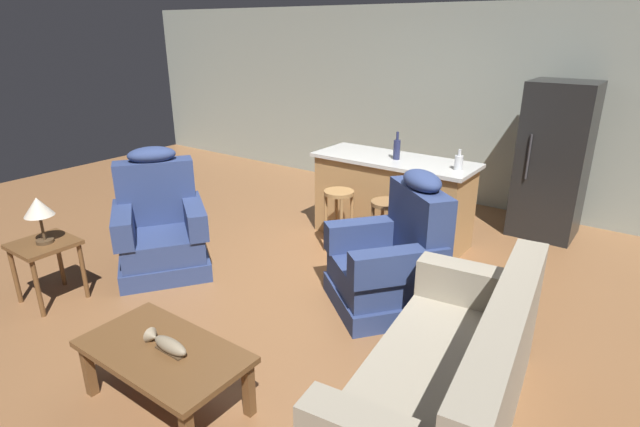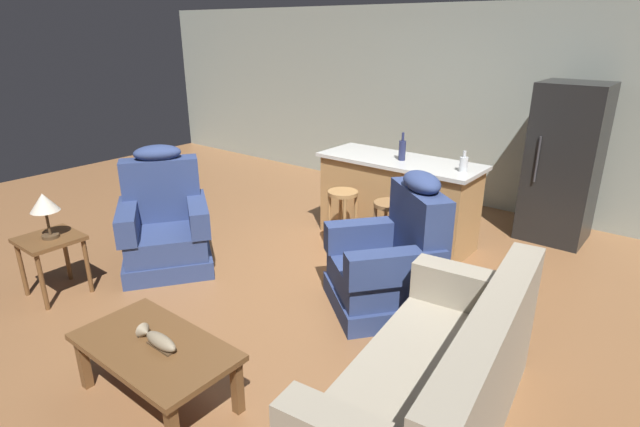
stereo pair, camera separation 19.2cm
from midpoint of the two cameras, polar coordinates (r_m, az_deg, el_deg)
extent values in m
plane|color=brown|center=(4.82, 1.50, -7.94)|extent=(12.00, 12.00, 0.00)
cube|color=#939E93|center=(7.07, 17.42, 11.49)|extent=(12.00, 0.05, 2.60)
cube|color=brown|center=(3.40, -16.86, -14.42)|extent=(1.10, 0.60, 0.04)
cube|color=brown|center=(3.79, -24.04, -15.34)|extent=(0.06, 0.06, 0.38)
cube|color=brown|center=(3.97, -17.87, -12.66)|extent=(0.06, 0.06, 0.38)
cube|color=brown|center=(3.33, -7.72, -19.04)|extent=(0.06, 0.06, 0.38)
cube|color=#4C3823|center=(3.34, -16.05, -14.44)|extent=(0.22, 0.07, 0.01)
ellipsoid|color=gray|center=(3.32, -16.11, -13.89)|extent=(0.28, 0.09, 0.09)
cone|color=gray|center=(3.44, -17.82, -12.76)|extent=(0.06, 0.10, 0.10)
cube|color=#9E937F|center=(3.32, 13.51, -21.57)|extent=(1.06, 1.99, 0.20)
cube|color=#9E937F|center=(3.19, 13.83, -18.76)|extent=(1.06, 1.99, 0.22)
cube|color=#9E937F|center=(2.92, 20.60, -14.64)|extent=(0.43, 1.91, 0.52)
cube|color=#9E937F|center=(3.75, 18.36, -8.25)|extent=(0.86, 0.30, 0.28)
cube|color=navy|center=(5.29, -15.93, -4.99)|extent=(1.17, 1.17, 0.18)
cube|color=navy|center=(5.21, -16.15, -2.90)|extent=(1.09, 1.08, 0.24)
cube|color=navy|center=(5.34, -16.69, 2.68)|extent=(0.63, 0.76, 0.64)
ellipsoid|color=navy|center=(5.24, -17.11, 6.63)|extent=(0.48, 0.53, 0.16)
cube|color=navy|center=(5.10, -12.73, -0.03)|extent=(0.76, 0.60, 0.26)
cube|color=navy|center=(5.11, -20.10, -0.77)|extent=(0.76, 0.60, 0.26)
cube|color=navy|center=(4.45, 8.25, -9.49)|extent=(1.18, 1.18, 0.18)
cube|color=navy|center=(4.35, 8.39, -7.09)|extent=(1.09, 1.10, 0.24)
cube|color=navy|center=(4.28, 12.46, -1.35)|extent=(0.74, 0.66, 0.64)
ellipsoid|color=navy|center=(4.15, 12.85, 3.52)|extent=(0.53, 0.49, 0.16)
cube|color=navy|center=(3.95, 10.00, -6.05)|extent=(0.64, 0.74, 0.26)
cube|color=navy|center=(4.51, 6.84, -2.42)|extent=(0.64, 0.74, 0.26)
cube|color=brown|center=(4.97, -27.59, -2.62)|extent=(0.48, 0.48, 0.04)
cylinder|color=brown|center=(5.19, -30.01, -5.54)|extent=(0.04, 0.04, 0.52)
cylinder|color=brown|center=(4.84, -28.17, -6.98)|extent=(0.04, 0.04, 0.52)
cylinder|color=brown|center=(5.32, -26.09, -4.22)|extent=(0.04, 0.04, 0.52)
cylinder|color=brown|center=(4.98, -24.03, -5.51)|extent=(0.04, 0.04, 0.52)
cylinder|color=#4C3823|center=(4.94, -27.45, -2.32)|extent=(0.14, 0.14, 0.03)
cylinder|color=#4C3823|center=(4.90, -27.68, -0.97)|extent=(0.02, 0.02, 0.22)
cone|color=beige|center=(4.84, -28.05, 1.13)|extent=(0.24, 0.24, 0.16)
cube|color=#AD7F4C|center=(5.69, 9.79, 1.31)|extent=(1.71, 0.63, 0.91)
cube|color=silver|center=(5.55, 10.08, 5.94)|extent=(1.80, 0.70, 0.04)
cylinder|color=#A87A47|center=(5.26, 3.67, 2.35)|extent=(0.32, 0.32, 0.04)
torus|color=#A87A47|center=(5.42, 3.57, -2.08)|extent=(0.23, 0.23, 0.02)
cylinder|color=#A87A47|center=(5.36, 2.10, -1.16)|extent=(0.04, 0.04, 0.64)
cylinder|color=#A87A47|center=(5.25, 3.85, -1.66)|extent=(0.04, 0.04, 0.64)
cylinder|color=#A87A47|center=(5.51, 3.34, -0.56)|extent=(0.04, 0.04, 0.64)
cylinder|color=#A87A47|center=(5.40, 5.07, -1.03)|extent=(0.04, 0.04, 0.64)
cylinder|color=olive|center=(4.98, 9.09, 1.03)|extent=(0.32, 0.32, 0.04)
torus|color=olive|center=(5.14, 8.82, -3.60)|extent=(0.23, 0.23, 0.02)
cylinder|color=olive|center=(5.06, 7.33, -2.65)|extent=(0.04, 0.04, 0.64)
cylinder|color=olive|center=(4.97, 9.29, -3.20)|extent=(0.04, 0.04, 0.64)
cylinder|color=olive|center=(5.22, 8.48, -1.97)|extent=(0.04, 0.04, 0.64)
cylinder|color=olive|center=(5.14, 10.40, -2.49)|extent=(0.04, 0.04, 0.64)
cube|color=black|center=(6.22, 26.89, 5.11)|extent=(0.70, 0.66, 1.76)
cylinder|color=#333338|center=(5.90, 24.45, 5.66)|extent=(0.02, 0.02, 0.50)
cylinder|color=silver|center=(5.18, 17.12, 5.37)|extent=(0.08, 0.08, 0.15)
cylinder|color=silver|center=(5.16, 17.24, 6.50)|extent=(0.03, 0.03, 0.06)
cylinder|color=#23284C|center=(5.48, 10.37, 7.09)|extent=(0.08, 0.08, 0.21)
cylinder|color=#23284C|center=(5.45, 10.47, 8.63)|extent=(0.03, 0.03, 0.09)
camera|label=1|loc=(0.10, -88.75, 0.47)|focal=28.00mm
camera|label=2|loc=(0.10, 91.25, -0.47)|focal=28.00mm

